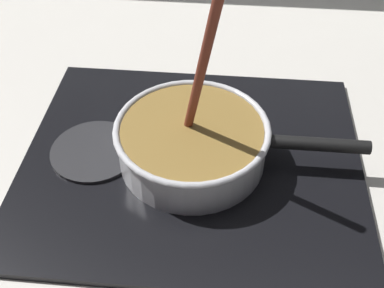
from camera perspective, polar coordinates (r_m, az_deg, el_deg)
The scene contains 5 objects.
ground at distance 0.76m, azimuth 0.30°, elevation -8.88°, with size 2.40×1.60×0.04m, color beige.
hob_plate at distance 0.80m, azimuth 0.00°, elevation -2.05°, with size 0.56×0.48×0.01m, color black.
burner_ring at distance 0.80m, azimuth 0.00°, elevation -1.55°, with size 0.20×0.20×0.01m, color #592D0C.
spare_burner at distance 0.83m, azimuth -11.53°, elevation -0.79°, with size 0.15×0.15×0.01m, color #262628.
cooking_pan at distance 0.77m, azimuth 0.15°, elevation 0.30°, with size 0.40×0.25×0.32m.
Camera 1 is at (0.04, -0.46, 0.58)m, focal length 44.90 mm.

